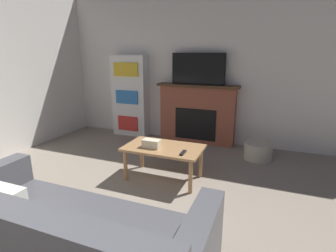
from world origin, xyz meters
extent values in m
cube|color=silver|center=(0.00, 4.06, 1.35)|extent=(6.30, 0.06, 2.70)
cube|color=brown|center=(-0.05, 3.92, 0.51)|extent=(1.35, 0.22, 1.02)
cube|color=black|center=(-0.05, 3.81, 0.36)|extent=(0.74, 0.01, 0.56)
cube|color=#4C331E|center=(-0.05, 3.90, 1.04)|extent=(1.45, 0.28, 0.04)
cube|color=black|center=(-0.05, 3.90, 1.33)|extent=(0.94, 0.03, 0.54)
cube|color=black|center=(-0.05, 3.89, 1.33)|extent=(0.91, 0.01, 0.50)
cube|color=#4C4C51|center=(-0.03, 0.15, 0.67)|extent=(1.93, 0.16, 0.44)
cube|color=silver|center=(-0.46, 0.45, 0.59)|extent=(0.36, 0.14, 0.28)
cube|color=#A87A4C|center=(-0.05, 2.31, 0.43)|extent=(0.99, 0.58, 0.03)
cylinder|color=#A87A4C|center=(-0.48, 2.08, 0.21)|extent=(0.05, 0.05, 0.41)
cylinder|color=#A87A4C|center=(0.39, 2.08, 0.21)|extent=(0.05, 0.05, 0.41)
cylinder|color=#A87A4C|center=(-0.48, 2.54, 0.21)|extent=(0.05, 0.05, 0.41)
cylinder|color=#A87A4C|center=(0.39, 2.54, 0.21)|extent=(0.05, 0.05, 0.41)
cube|color=beige|center=(-0.18, 2.24, 0.49)|extent=(0.22, 0.12, 0.10)
cube|color=black|center=(0.26, 2.18, 0.45)|extent=(0.04, 0.15, 0.02)
cube|color=white|center=(-1.41, 3.90, 0.78)|extent=(0.71, 0.26, 1.56)
cube|color=red|center=(-1.41, 3.76, 0.26)|extent=(0.42, 0.03, 0.28)
cube|color=#2D70B7|center=(-1.41, 3.76, 0.78)|extent=(0.46, 0.03, 0.25)
cube|color=gold|center=(-1.41, 3.76, 1.30)|extent=(0.51, 0.03, 0.25)
cylinder|color=#BCB29E|center=(1.06, 3.48, 0.13)|extent=(0.42, 0.42, 0.26)
camera|label=1|loc=(1.16, -0.58, 1.58)|focal=28.00mm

